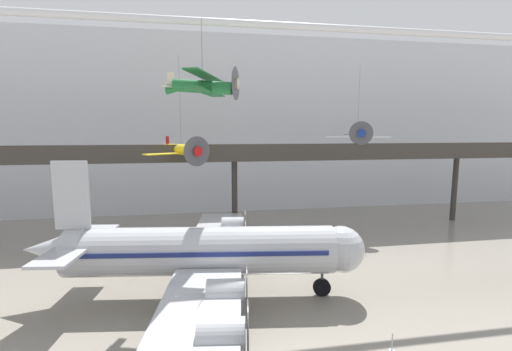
{
  "coord_description": "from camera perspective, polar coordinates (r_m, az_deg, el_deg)",
  "views": [
    {
      "loc": [
        -4.18,
        -15.08,
        12.27
      ],
      "look_at": [
        0.21,
        11.25,
        8.78
      ],
      "focal_mm": 24.0,
      "sensor_mm": 36.0,
      "label": 1
    }
  ],
  "objects": [
    {
      "name": "mezzanine_walkway",
      "position": [
        40.44,
        -3.5,
        2.93
      ],
      "size": [
        110.0,
        3.2,
        10.78
      ],
      "color": "#38332D",
      "rests_on": "ground"
    },
    {
      "name": "airliner_silver_main",
      "position": [
        25.78,
        -9.34,
        -12.39
      ],
      "size": [
        24.65,
        28.27,
        10.22
      ],
      "rotation": [
        0.0,
        0.0,
        -0.13
      ],
      "color": "#B7BABF",
      "rests_on": "ground"
    },
    {
      "name": "suspended_plane_yellow_lowwing",
      "position": [
        38.49,
        -12.35,
        4.21
      ],
      "size": [
        8.07,
        7.33,
        11.61
      ],
      "rotation": [
        0.0,
        0.0,
        5.27
      ],
      "color": "yellow"
    },
    {
      "name": "stanchion_barrier",
      "position": [
        22.72,
        21.72,
        -24.82
      ],
      "size": [
        0.36,
        0.36,
        1.08
      ],
      "color": "#B2B5BA",
      "rests_on": "ground"
    },
    {
      "name": "suspended_plane_white_twin",
      "position": [
        45.86,
        16.57,
        6.51
      ],
      "size": [
        7.92,
        6.73,
        9.73
      ],
      "rotation": [
        0.0,
        0.0,
        4.39
      ],
      "color": "silver"
    },
    {
      "name": "suspended_plane_green_biplane",
      "position": [
        26.82,
        -8.81,
        14.5
      ],
      "size": [
        5.84,
        6.86,
        5.95
      ],
      "rotation": [
        0.0,
        0.0,
        5.95
      ],
      "color": "#1E6B33"
    },
    {
      "name": "ceiling_truss_beam",
      "position": [
        29.92,
        -1.13,
        23.96
      ],
      "size": [
        120.0,
        0.6,
        0.6
      ],
      "color": "silver"
    },
    {
      "name": "hangar_back_wall",
      "position": [
        52.84,
        -4.97,
        8.35
      ],
      "size": [
        140.0,
        3.0,
        26.25
      ],
      "color": "silver",
      "rests_on": "ground"
    }
  ]
}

